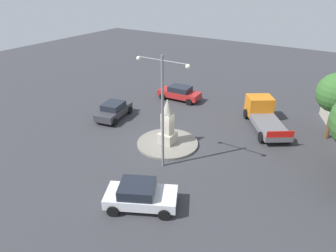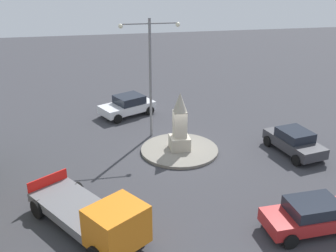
{
  "view_description": "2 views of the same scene",
  "coord_description": "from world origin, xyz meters",
  "px_view_note": "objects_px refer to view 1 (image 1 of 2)",
  "views": [
    {
      "loc": [
        -10.85,
        16.85,
        11.5
      ],
      "look_at": [
        -0.2,
        0.24,
        1.68
      ],
      "focal_mm": 32.84,
      "sensor_mm": 36.0,
      "label": 1
    },
    {
      "loc": [
        -4.63,
        -21.1,
        10.7
      ],
      "look_at": [
        -0.76,
        -0.38,
        1.84
      ],
      "focal_mm": 43.35,
      "sensor_mm": 36.0,
      "label": 2
    }
  ],
  "objects_px": {
    "car_white_near_island": "(140,195)",
    "streetlamp": "(162,102)",
    "car_red_parked_left": "(179,93)",
    "car_dark_grey_approaching": "(114,110)",
    "truck_orange_parked_right": "(263,114)",
    "monument": "(167,124)"
  },
  "relations": [
    {
      "from": "car_white_near_island",
      "to": "streetlamp",
      "type": "bearing_deg",
      "value": -74.02
    },
    {
      "from": "streetlamp",
      "to": "car_red_parked_left",
      "type": "height_order",
      "value": "streetlamp"
    },
    {
      "from": "streetlamp",
      "to": "car_dark_grey_approaching",
      "type": "height_order",
      "value": "streetlamp"
    },
    {
      "from": "car_dark_grey_approaching",
      "to": "truck_orange_parked_right",
      "type": "xyz_separation_m",
      "value": [
        -11.46,
        -5.76,
        0.21
      ]
    },
    {
      "from": "car_dark_grey_approaching",
      "to": "truck_orange_parked_right",
      "type": "relative_size",
      "value": 0.67
    },
    {
      "from": "monument",
      "to": "car_white_near_island",
      "type": "relative_size",
      "value": 0.81
    },
    {
      "from": "car_white_near_island",
      "to": "truck_orange_parked_right",
      "type": "bearing_deg",
      "value": -100.32
    },
    {
      "from": "car_red_parked_left",
      "to": "truck_orange_parked_right",
      "type": "bearing_deg",
      "value": 172.56
    },
    {
      "from": "streetlamp",
      "to": "truck_orange_parked_right",
      "type": "distance_m",
      "value": 11.01
    },
    {
      "from": "car_dark_grey_approaching",
      "to": "truck_orange_parked_right",
      "type": "height_order",
      "value": "truck_orange_parked_right"
    },
    {
      "from": "car_red_parked_left",
      "to": "car_white_near_island",
      "type": "bearing_deg",
      "value": 113.13
    },
    {
      "from": "streetlamp",
      "to": "truck_orange_parked_right",
      "type": "xyz_separation_m",
      "value": [
        -3.63,
        -9.75,
        -3.61
      ]
    },
    {
      "from": "car_red_parked_left",
      "to": "truck_orange_parked_right",
      "type": "distance_m",
      "value": 8.93
    },
    {
      "from": "monument",
      "to": "car_dark_grey_approaching",
      "type": "relative_size",
      "value": 0.84
    },
    {
      "from": "car_red_parked_left",
      "to": "truck_orange_parked_right",
      "type": "relative_size",
      "value": 0.7
    },
    {
      "from": "car_white_near_island",
      "to": "car_dark_grey_approaching",
      "type": "relative_size",
      "value": 1.04
    },
    {
      "from": "streetlamp",
      "to": "car_white_near_island",
      "type": "relative_size",
      "value": 1.73
    },
    {
      "from": "streetlamp",
      "to": "truck_orange_parked_right",
      "type": "bearing_deg",
      "value": -110.44
    },
    {
      "from": "streetlamp",
      "to": "car_red_parked_left",
      "type": "bearing_deg",
      "value": -64.43
    },
    {
      "from": "car_red_parked_left",
      "to": "car_dark_grey_approaching",
      "type": "bearing_deg",
      "value": 69.31
    },
    {
      "from": "truck_orange_parked_right",
      "to": "car_red_parked_left",
      "type": "bearing_deg",
      "value": -7.44
    },
    {
      "from": "streetlamp",
      "to": "car_white_near_island",
      "type": "xyz_separation_m",
      "value": [
        -1.14,
        3.97,
        -3.81
      ]
    }
  ]
}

